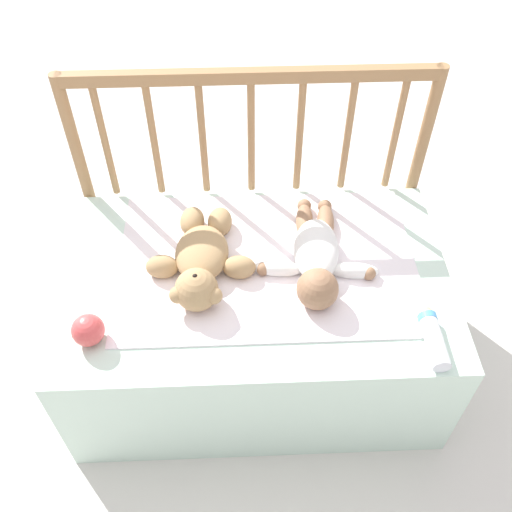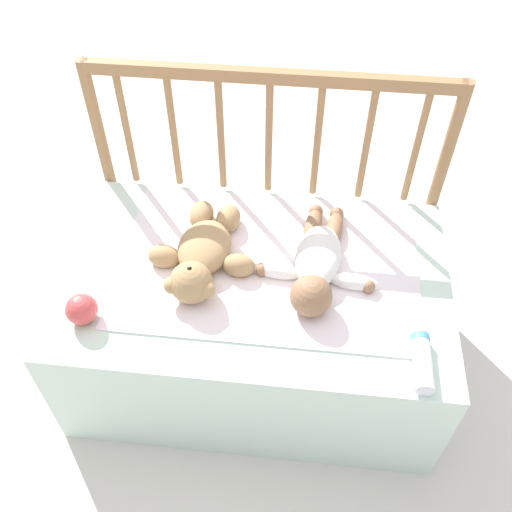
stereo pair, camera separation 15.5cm
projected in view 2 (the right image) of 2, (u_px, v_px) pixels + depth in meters
ground_plane at (256, 356)px, 1.90m from camera, size 12.00×12.00×0.00m
crib_mattress at (255, 319)px, 1.74m from camera, size 1.08×0.68×0.42m
crib_rail at (269, 150)px, 1.71m from camera, size 1.08×0.04×0.84m
blanket at (268, 263)px, 1.61m from camera, size 0.84×0.55×0.01m
teddy_bear at (202, 254)px, 1.58m from camera, size 0.31×0.39×0.12m
baby at (317, 263)px, 1.56m from camera, size 0.35×0.43×0.11m
baby_bottle at (422, 358)px, 1.38m from camera, size 0.05×0.18×0.05m
toy_ball at (81, 309)px, 1.45m from camera, size 0.08×0.08×0.08m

